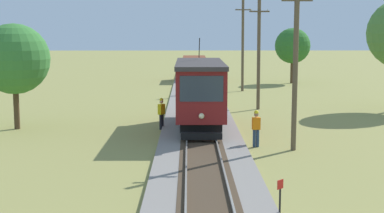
% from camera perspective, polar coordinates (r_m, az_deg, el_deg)
% --- Properties ---
extents(red_tram, '(2.60, 8.54, 4.79)m').
position_cam_1_polar(red_tram, '(30.38, 0.82, 1.60)').
color(red_tram, maroon).
rests_on(red_tram, rail_right).
extents(freight_car, '(2.40, 5.20, 2.31)m').
position_cam_1_polar(freight_car, '(59.42, 0.23, 4.18)').
color(freight_car, brown).
rests_on(freight_car, rail_right).
extents(utility_pole_near_tram, '(1.40, 0.28, 7.84)m').
position_cam_1_polar(utility_pole_near_tram, '(25.62, 10.69, 4.34)').
color(utility_pole_near_tram, brown).
rests_on(utility_pole_near_tram, ground).
extents(utility_pole_mid, '(1.40, 0.52, 7.72)m').
position_cam_1_polar(utility_pole_mid, '(38.64, 6.94, 5.56)').
color(utility_pole_mid, brown).
rests_on(utility_pole_mid, ground).
extents(utility_pole_far, '(1.40, 0.63, 8.28)m').
position_cam_1_polar(utility_pole_far, '(49.91, 5.29, 6.47)').
color(utility_pole_far, brown).
rests_on(utility_pole_far, ground).
extents(trackside_signal_marker, '(0.21, 0.21, 1.18)m').
position_cam_1_polar(trackside_signal_marker, '(16.81, 9.13, -9.21)').
color(trackside_signal_marker, black).
rests_on(trackside_signal_marker, ground).
extents(track_worker, '(0.40, 0.27, 1.78)m').
position_cam_1_polar(track_worker, '(26.39, 6.68, -2.11)').
color(track_worker, navy).
rests_on(track_worker, ground).
extents(second_worker, '(0.42, 0.45, 1.78)m').
position_cam_1_polar(second_worker, '(30.84, -3.19, -0.58)').
color(second_worker, black).
rests_on(second_worker, ground).
extents(tree_right_near, '(3.63, 3.63, 5.68)m').
position_cam_1_polar(tree_right_near, '(57.65, 10.40, 6.21)').
color(tree_right_near, '#4C3823').
rests_on(tree_right_near, ground).
extents(tree_left_far, '(3.93, 3.93, 5.92)m').
position_cam_1_polar(tree_left_far, '(32.17, -17.97, 4.70)').
color(tree_left_far, '#4C3823').
rests_on(tree_left_far, ground).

